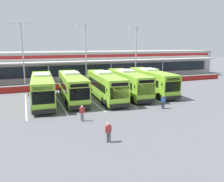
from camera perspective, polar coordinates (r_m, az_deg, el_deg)
name	(u,v)px	position (r m, az deg, el deg)	size (l,w,h in m)	color
ground_plane	(121,109)	(26.84, 2.18, -4.57)	(200.00, 200.00, 0.00)	#56565B
terminal_building	(73,65)	(51.77, -9.76, 6.54)	(70.00, 13.00, 6.00)	#B7B7B2
red_barrier_wall	(88,85)	(40.10, -6.06, 1.64)	(60.00, 0.40, 1.10)	maroon
coach_bus_leftmost	(43,90)	(30.55, -17.21, 0.36)	(3.48, 12.28, 3.78)	#8CC633
coach_bus_left_centre	(72,87)	(31.31, -10.03, 0.97)	(3.48, 12.28, 3.78)	#8CC633
coach_bus_centre	(105,86)	(31.52, -1.72, 1.22)	(3.48, 12.28, 3.78)	#8CC633
coach_bus_right_centre	(128,84)	(33.64, 4.15, 1.86)	(3.48, 12.28, 3.78)	#8CC633
coach_bus_rightmost	(151,82)	(35.97, 9.99, 2.35)	(3.48, 12.28, 3.78)	#8CC633
bay_stripe_far_west	(26,105)	(30.57, -21.01, -3.32)	(0.14, 13.00, 0.01)	silver
bay_stripe_west	(59,102)	(30.83, -13.19, -2.72)	(0.14, 13.00, 0.01)	silver
bay_stripe_mid_west	(90,99)	(31.65, -5.65, -2.09)	(0.14, 13.00, 0.01)	silver
bay_stripe_centre	(117,97)	(32.98, 1.40, -1.47)	(0.14, 13.00, 0.01)	silver
bay_stripe_mid_east	(143,95)	(34.77, 7.80, -0.89)	(0.14, 13.00, 0.01)	silver
bay_stripe_east	(166,92)	(36.96, 13.51, -0.36)	(0.14, 13.00, 0.01)	silver
pedestrian_with_handbag	(163,102)	(27.40, 12.83, -2.66)	(0.60, 0.55, 1.62)	#33333D
pedestrian_in_dark_coat	(82,113)	(22.61, -7.59, -5.49)	(0.54, 0.36, 1.62)	slate
pedestrian_child	(108,132)	(17.76, -0.95, -10.27)	(0.54, 0.29, 1.62)	slate
lamp_post_west	(23,52)	(39.69, -21.70, 9.11)	(3.24, 0.28, 11.00)	#9E9EA3
lamp_post_centre	(86,52)	(41.14, -6.64, 9.91)	(3.24, 0.28, 11.00)	#9E9EA3
lamp_post_east	(136,51)	(45.74, 6.11, 10.10)	(3.24, 0.28, 11.00)	#9E9EA3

